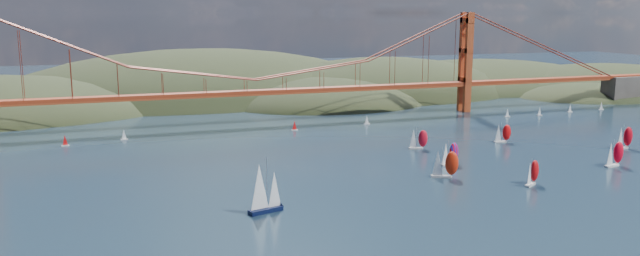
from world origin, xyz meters
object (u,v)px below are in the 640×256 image
object	(u,v)px
racer_rwb	(450,153)
racer_0	(444,164)
racer_1	(532,172)
racer_3	(502,133)
racer_2	(614,153)
sloop_navy	(264,189)
racer_4	(624,137)
racer_5	(418,139)

from	to	relation	value
racer_rwb	racer_0	bearing A→B (deg)	-139.32
racer_1	racer_rwb	bearing A→B (deg)	77.27
racer_3	racer_rwb	size ratio (longest dim) A/B	0.95
racer_2	racer_rwb	bearing A→B (deg)	146.91
racer_2	racer_rwb	xyz separation A→B (m)	(-54.70, 21.88, -0.47)
sloop_navy	racer_2	size ratio (longest dim) A/B	1.54
racer_4	racer_rwb	bearing A→B (deg)	170.77
racer_3	racer_5	distance (m)	40.38
racer_4	racer_5	size ratio (longest dim) A/B	1.14
racer_1	racer_5	bearing A→B (deg)	67.66
sloop_navy	racer_rwb	size ratio (longest dim) A/B	1.70
sloop_navy	racer_5	xyz separation A→B (m)	(79.36, 59.25, -2.66)
racer_0	racer_4	distance (m)	93.65
racer_1	racer_4	bearing A→B (deg)	-5.67
racer_0	racer_1	distance (m)	27.95
racer_3	racer_rwb	bearing A→B (deg)	-140.61
racer_1	racer_2	bearing A→B (deg)	-16.74
sloop_navy	racer_5	size ratio (longest dim) A/B	1.75
racer_0	racer_2	size ratio (longest dim) A/B	1.02
racer_2	racer_rwb	size ratio (longest dim) A/B	1.11
sloop_navy	racer_1	distance (m)	88.24
racer_0	racer_5	distance (m)	44.86
racer_3	racer_rwb	distance (m)	50.30
racer_5	racer_rwb	size ratio (longest dim) A/B	0.98
racer_1	racer_rwb	distance (m)	34.49
racer_4	racer_rwb	world-z (taller)	racer_4
racer_1	racer_5	distance (m)	61.02
sloop_navy	racer_3	bearing A→B (deg)	10.04
racer_0	racer_2	bearing A→B (deg)	18.63
racer_0	racer_3	bearing A→B (deg)	62.99
racer_1	racer_5	xyz separation A→B (m)	(-8.84, 60.37, -0.01)
racer_1	racer_rwb	world-z (taller)	racer_rwb
racer_5	racer_rwb	xyz separation A→B (m)	(-1.78, -27.56, 0.10)
racer_1	racer_3	world-z (taller)	racer_1
racer_2	racer_5	world-z (taller)	racer_2
sloop_navy	racer_1	xyz separation A→B (m)	(88.20, -1.12, -2.64)
racer_1	racer_5	size ratio (longest dim) A/B	1.00
racer_3	racer_rwb	xyz separation A→B (m)	(-42.16, -27.42, 0.21)
racer_1	racer_3	xyz separation A→B (m)	(31.54, 60.23, -0.12)
racer_0	racer_5	world-z (taller)	racer_0
racer_3	sloop_navy	bearing A→B (deg)	-147.38
sloop_navy	racer_0	world-z (taller)	sloop_navy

